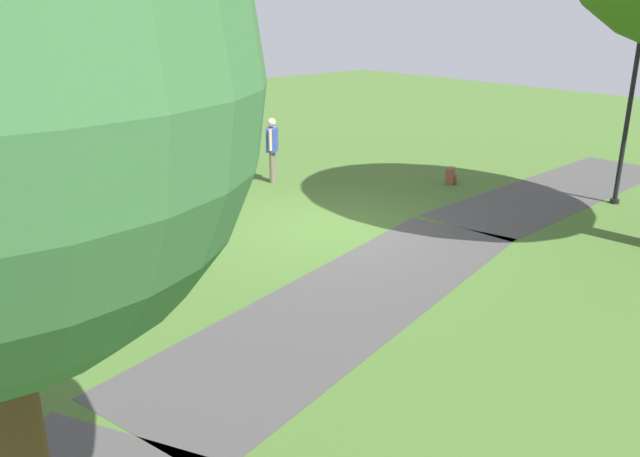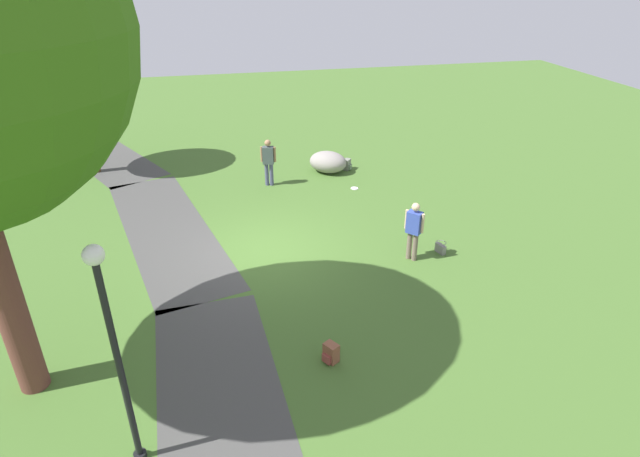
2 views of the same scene
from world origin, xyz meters
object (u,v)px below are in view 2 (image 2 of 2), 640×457
(lawn_boulder, at_px, (328,162))
(frisbee_on_grass, at_px, (354,188))
(man_near_boulder, at_px, (268,159))
(spare_backpack_on_lawn, at_px, (331,353))
(handbag_on_grass, at_px, (440,248))
(young_tree_near_path, at_px, (74,66))
(woman_with_handbag, at_px, (414,228))
(backpack_by_boulder, at_px, (347,165))
(lamp_post, at_px, (113,340))

(lawn_boulder, distance_m, frisbee_on_grass, 1.81)
(man_near_boulder, height_order, spare_backpack_on_lawn, man_near_boulder)
(lawn_boulder, xyz_separation_m, handbag_on_grass, (-6.32, -1.55, -0.24))
(young_tree_near_path, relative_size, woman_with_handbag, 3.36)
(backpack_by_boulder, xyz_separation_m, spare_backpack_on_lawn, (-9.81, 3.03, 0.00))
(woman_with_handbag, height_order, man_near_boulder, man_near_boulder)
(woman_with_handbag, height_order, frisbee_on_grass, woman_with_handbag)
(lamp_post, bearing_deg, man_near_boulder, -18.39)
(backpack_by_boulder, relative_size, spare_backpack_on_lawn, 1.00)
(backpack_by_boulder, bearing_deg, lamp_post, 150.19)
(lawn_boulder, xyz_separation_m, man_near_boulder, (-0.75, 2.24, 0.55))
(woman_with_handbag, height_order, spare_backpack_on_lawn, woman_with_handbag)
(young_tree_near_path, xyz_separation_m, frisbee_on_grass, (-3.59, -8.76, -3.74))
(young_tree_near_path, bearing_deg, frisbee_on_grass, -112.27)
(young_tree_near_path, bearing_deg, lamp_post, -169.11)
(young_tree_near_path, distance_m, woman_with_handbag, 12.53)
(handbag_on_grass, height_order, frisbee_on_grass, handbag_on_grass)
(lamp_post, height_order, frisbee_on_grass, lamp_post)
(woman_with_handbag, relative_size, spare_backpack_on_lawn, 3.98)
(woman_with_handbag, bearing_deg, man_near_boulder, 27.05)
(woman_with_handbag, height_order, backpack_by_boulder, woman_with_handbag)
(young_tree_near_path, relative_size, frisbee_on_grass, 21.64)
(frisbee_on_grass, bearing_deg, handbag_on_grass, -167.44)
(young_tree_near_path, xyz_separation_m, man_near_boulder, (-2.64, -6.00, -2.82))
(young_tree_near_path, height_order, frisbee_on_grass, young_tree_near_path)
(lawn_boulder, distance_m, man_near_boulder, 2.42)
(spare_backpack_on_lawn, bearing_deg, handbag_on_grass, -48.25)
(lamp_post, distance_m, woman_with_handbag, 8.09)
(spare_backpack_on_lawn, bearing_deg, frisbee_on_grass, -19.18)
(handbag_on_grass, bearing_deg, woman_with_handbag, 99.00)
(lawn_boulder, bearing_deg, young_tree_near_path, 77.06)
(lamp_post, relative_size, lawn_boulder, 2.23)
(young_tree_near_path, relative_size, lamp_post, 1.40)
(backpack_by_boulder, height_order, spare_backpack_on_lawn, same)
(backpack_by_boulder, distance_m, frisbee_on_grass, 1.80)
(young_tree_near_path, relative_size, handbag_on_grass, 15.72)
(man_near_boulder, bearing_deg, handbag_on_grass, -145.78)
(young_tree_near_path, xyz_separation_m, backpack_by_boulder, (-1.82, -8.99, -3.55))
(backpack_by_boulder, bearing_deg, handbag_on_grass, -172.87)
(man_near_boulder, xyz_separation_m, handbag_on_grass, (-5.57, -3.79, -0.79))
(woman_with_handbag, bearing_deg, lawn_boulder, 5.97)
(man_near_boulder, height_order, frisbee_on_grass, man_near_boulder)
(lawn_boulder, xyz_separation_m, backpack_by_boulder, (0.08, -0.75, -0.19))
(spare_backpack_on_lawn, bearing_deg, young_tree_near_path, 27.15)
(man_near_boulder, relative_size, spare_backpack_on_lawn, 4.02)
(handbag_on_grass, bearing_deg, lawn_boulder, 13.77)
(man_near_boulder, relative_size, handbag_on_grass, 4.73)
(lawn_boulder, height_order, man_near_boulder, man_near_boulder)
(backpack_by_boulder, distance_m, spare_backpack_on_lawn, 10.26)
(lamp_post, xyz_separation_m, frisbee_on_grass, (9.51, -6.24, -2.34))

